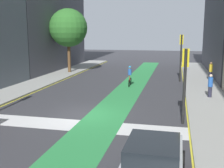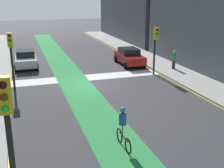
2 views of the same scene
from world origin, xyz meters
name	(u,v)px [view 2 (image 2 of 2)]	position (x,y,z in m)	size (l,w,h in m)	color
ground_plane	(94,84)	(0.00, 0.00, 0.00)	(120.00, 120.00, 0.00)	#38383D
bike_lane_paint	(77,86)	(1.32, 0.00, 0.00)	(2.40, 60.00, 0.01)	#2D8C47
crosswalk_band	(88,77)	(0.00, -2.00, 0.00)	(12.00, 1.80, 0.01)	silver
sidewalk_left	(183,75)	(-7.50, 0.00, 0.07)	(3.00, 60.00, 0.15)	#9E9E99
curb_stripe_left	(166,78)	(-6.00, 0.00, 0.01)	(0.16, 60.00, 0.01)	yellow
curb_stripe_right	(10,92)	(6.00, 0.00, 0.01)	(0.16, 60.00, 0.01)	yellow
traffic_signal_near_right	(11,51)	(5.67, -0.36, 2.82)	(0.35, 0.52, 4.01)	black
traffic_signal_near_left	(155,42)	(-5.50, -1.23, 2.74)	(0.35, 0.52, 3.90)	black
traffic_signal_far_right	(8,128)	(5.62, 13.14, 3.20)	(0.35, 0.52, 4.59)	black
car_silver_right_near	(26,59)	(4.61, -7.15, 0.80)	(2.07, 4.22, 1.57)	#B2B7BF
car_red_left_near	(129,56)	(-4.80, -5.21, 0.80)	(2.10, 4.24, 1.57)	#A51919
cyclist_in_lane	(123,127)	(1.16, 9.51, 0.97)	(0.32, 1.73, 1.86)	black
pedestrian_sidewalk_left_a	(174,59)	(-7.73, -1.98, 1.00)	(0.34, 0.34, 1.66)	#262638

